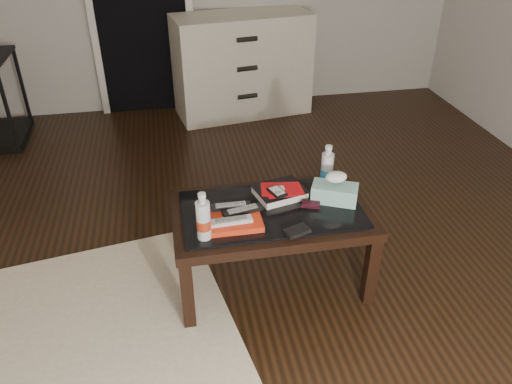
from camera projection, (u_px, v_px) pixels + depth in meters
ground at (229, 267)px, 2.83m from camera, size 5.00×5.00×0.00m
coffee_table at (271, 219)px, 2.55m from camera, size 1.00×0.60×0.46m
rug at (17, 368)px, 2.24m from camera, size 2.23×1.82×0.01m
dresser at (242, 65)px, 4.53m from camera, size 1.26×0.68×0.90m
magazines at (232, 220)px, 2.40m from camera, size 0.28×0.21×0.03m
remote_silver at (231, 221)px, 2.35m from camera, size 0.20×0.06×0.02m
remote_black_front at (243, 210)px, 2.43m from camera, size 0.21×0.09×0.02m
remote_black_back at (231, 206)px, 2.46m from camera, size 0.20×0.05×0.02m
textbook at (280, 192)px, 2.60m from camera, size 0.29×0.25×0.05m
dvd_mailers at (280, 189)px, 2.58m from camera, size 0.21×0.16×0.01m
ipod at (277, 192)px, 2.54m from camera, size 0.10×0.12×0.02m
flip_phone at (311, 204)px, 2.53m from camera, size 0.10×0.08×0.02m
wallet at (297, 231)px, 2.33m from camera, size 0.14×0.11×0.02m
water_bottle_left at (203, 216)px, 2.25m from camera, size 0.08×0.08×0.24m
water_bottle_right at (327, 166)px, 2.64m from camera, size 0.08×0.08×0.24m
tissue_box at (335, 193)px, 2.55m from camera, size 0.26×0.21×0.09m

